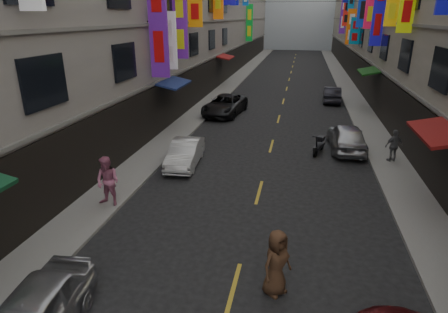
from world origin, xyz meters
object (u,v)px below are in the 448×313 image
at_px(car_left_far, 225,105).
at_px(pedestrian_lfar, 108,181).
at_px(car_left_mid, 185,153).
at_px(car_right_far, 332,94).
at_px(pedestrian_rfar, 394,146).
at_px(pedestrian_crossing, 276,263).
at_px(car_right_mid, 347,137).
at_px(scooter_far_right, 319,145).

xyz_separation_m(car_left_far, pedestrian_lfar, (-1.40, -15.00, 0.37)).
height_order(car_left_mid, car_left_far, car_left_far).
xyz_separation_m(car_right_far, pedestrian_rfar, (2.05, -13.96, 0.28)).
bearing_deg(pedestrian_rfar, car_left_mid, -10.09).
relative_size(car_left_mid, pedestrian_rfar, 2.31).
distance_m(car_right_far, pedestrian_rfar, 14.12).
height_order(car_right_far, pedestrian_rfar, pedestrian_rfar).
bearing_deg(pedestrian_crossing, car_left_far, 55.30).
distance_m(car_right_far, pedestrian_lfar, 22.99).
height_order(car_right_far, pedestrian_lfar, pedestrian_lfar).
bearing_deg(car_left_mid, pedestrian_lfar, -112.00).
relative_size(car_left_far, car_right_mid, 1.19).
distance_m(scooter_far_right, car_right_mid, 1.68).
bearing_deg(car_left_far, pedestrian_crossing, -67.79).
distance_m(scooter_far_right, pedestrian_lfar, 11.16).
distance_m(car_right_far, pedestrian_crossing, 24.58).
xyz_separation_m(car_right_far, pedestrian_lfar, (-9.40, -20.98, 0.43)).
bearing_deg(pedestrian_crossing, car_left_mid, 71.23).
relative_size(car_right_mid, pedestrian_lfar, 2.24).
bearing_deg(pedestrian_crossing, car_right_mid, 26.28).
distance_m(car_left_mid, pedestrian_crossing, 9.59).
bearing_deg(scooter_far_right, car_left_mid, 41.98).
distance_m(pedestrian_rfar, pedestrian_crossing, 11.56).
bearing_deg(car_right_far, car_left_far, 38.86).
distance_m(car_right_mid, pedestrian_lfar, 12.75).
bearing_deg(car_right_far, scooter_far_right, 85.81).
bearing_deg(car_right_far, car_left_mid, 66.11).
bearing_deg(pedestrian_rfar, pedestrian_crossing, 41.75).
bearing_deg(car_left_mid, scooter_far_right, 20.79).
bearing_deg(pedestrian_lfar, car_right_mid, 51.31).
bearing_deg(pedestrian_rfar, car_left_far, -61.36).
xyz_separation_m(car_left_mid, pedestrian_crossing, (5.00, -8.18, 0.31)).
relative_size(car_right_far, pedestrian_rfar, 2.44).
height_order(scooter_far_right, car_right_mid, car_right_mid).
bearing_deg(pedestrian_crossing, pedestrian_lfar, 102.02).
height_order(scooter_far_right, car_left_far, car_left_far).
bearing_deg(car_right_far, car_right_mid, 92.07).
xyz_separation_m(scooter_far_right, car_right_mid, (1.45, 0.81, 0.29)).
relative_size(scooter_far_right, pedestrian_crossing, 0.96).
bearing_deg(car_right_far, pedestrian_lfar, 67.93).
bearing_deg(car_left_mid, car_right_far, 59.58).
xyz_separation_m(car_left_mid, car_right_far, (7.90, 16.23, 0.03)).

